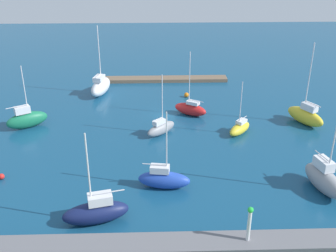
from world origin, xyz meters
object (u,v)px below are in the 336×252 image
at_px(sailboat_gray_west_end, 161,128).
at_px(sailboat_blue_inner_mooring, 164,179).
at_px(sailboat_yellow_by_breakwater, 240,128).
at_px(sailboat_red_far_north, 190,109).
at_px(sailboat_yellow_off_beacon, 305,115).
at_px(harbor_beacon, 249,221).
at_px(sailboat_navy_lone_north, 96,211).
at_px(sailboat_green_east_end, 27,119).
at_px(mooring_buoy_orange, 186,95).
at_px(pier_dock, 166,79).
at_px(mooring_buoy_red, 1,176).
at_px(sailboat_gray_center_basin, 324,179).
at_px(sailboat_white_outer_mooring, 101,86).

relative_size(sailboat_gray_west_end, sailboat_blue_inner_mooring, 0.95).
bearing_deg(sailboat_yellow_by_breakwater, sailboat_red_far_north, -95.10).
height_order(sailboat_yellow_off_beacon, sailboat_blue_inner_mooring, sailboat_yellow_off_beacon).
bearing_deg(sailboat_yellow_off_beacon, harbor_beacon, 121.90).
bearing_deg(harbor_beacon, sailboat_navy_lone_north, -18.55).
distance_m(sailboat_green_east_end, sailboat_blue_inner_mooring, 27.39).
distance_m(sailboat_navy_lone_north, sailboat_red_far_north, 30.30).
height_order(sailboat_gray_west_end, mooring_buoy_orange, sailboat_gray_west_end).
bearing_deg(sailboat_yellow_off_beacon, pier_dock, 14.78).
relative_size(sailboat_gray_west_end, mooring_buoy_red, 12.80).
xyz_separation_m(harbor_beacon, sailboat_gray_center_basin, (-11.18, -10.03, -2.05)).
height_order(sailboat_yellow_by_breakwater, sailboat_gray_center_basin, sailboat_gray_center_basin).
bearing_deg(sailboat_green_east_end, sailboat_gray_west_end, -40.11).
distance_m(sailboat_white_outer_mooring, sailboat_blue_inner_mooring, 34.01).
height_order(sailboat_gray_west_end, sailboat_green_east_end, sailboat_green_east_end).
bearing_deg(sailboat_yellow_off_beacon, sailboat_red_far_north, 47.45).
bearing_deg(sailboat_navy_lone_north, pier_dock, -114.05).
height_order(sailboat_red_far_north, mooring_buoy_orange, sailboat_red_far_north).
height_order(sailboat_red_far_north, sailboat_gray_center_basin, sailboat_gray_center_basin).
relative_size(sailboat_gray_west_end, sailboat_white_outer_mooring, 0.73).
relative_size(sailboat_navy_lone_north, sailboat_yellow_by_breakwater, 1.25).
bearing_deg(sailboat_blue_inner_mooring, mooring_buoy_red, -178.80).
bearing_deg(mooring_buoy_red, pier_dock, -120.12).
xyz_separation_m(sailboat_yellow_by_breakwater, mooring_buoy_orange, (6.95, -15.65, -0.48)).
relative_size(sailboat_green_east_end, sailboat_white_outer_mooring, 0.77).
height_order(sailboat_gray_west_end, mooring_buoy_red, sailboat_gray_west_end).
distance_m(sailboat_yellow_off_beacon, sailboat_red_far_north, 18.51).
relative_size(sailboat_yellow_off_beacon, sailboat_navy_lone_north, 1.25).
xyz_separation_m(sailboat_green_east_end, sailboat_navy_lone_north, (-13.85, 23.71, -0.13)).
distance_m(sailboat_navy_lone_north, sailboat_blue_inner_mooring, 9.51).
bearing_deg(sailboat_navy_lone_north, mooring_buoy_orange, -122.06).
bearing_deg(sailboat_gray_center_basin, mooring_buoy_orange, -169.66).
xyz_separation_m(pier_dock, sailboat_blue_inner_mooring, (1.34, 39.45, 0.87)).
distance_m(sailboat_blue_inner_mooring, mooring_buoy_red, 20.27).
bearing_deg(sailboat_gray_west_end, harbor_beacon, -117.83).
bearing_deg(sailboat_gray_center_basin, sailboat_yellow_off_beacon, 153.49).
height_order(harbor_beacon, sailboat_yellow_off_beacon, sailboat_yellow_off_beacon).
distance_m(sailboat_yellow_by_breakwater, mooring_buoy_red, 34.08).
bearing_deg(mooring_buoy_orange, mooring_buoy_red, 47.56).
xyz_separation_m(pier_dock, sailboat_yellow_by_breakwater, (-10.55, 25.22, 0.58)).
xyz_separation_m(sailboat_yellow_off_beacon, sailboat_gray_west_end, (23.13, 3.07, -0.42)).
relative_size(harbor_beacon, sailboat_green_east_end, 0.37).
distance_m(sailboat_yellow_off_beacon, sailboat_navy_lone_north, 38.41).
relative_size(sailboat_red_far_north, mooring_buoy_orange, 12.16).
relative_size(pier_dock, sailboat_yellow_off_beacon, 1.94).
bearing_deg(sailboat_navy_lone_north, sailboat_yellow_off_beacon, -155.40).
bearing_deg(sailboat_gray_west_end, sailboat_gray_center_basin, -84.08).
bearing_deg(pier_dock, sailboat_yellow_by_breakwater, 112.70).
bearing_deg(sailboat_white_outer_mooring, sailboat_navy_lone_north, -161.48).
relative_size(harbor_beacon, mooring_buoy_red, 5.09).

